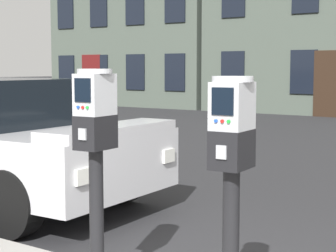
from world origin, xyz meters
name	(u,v)px	position (x,y,z in m)	size (l,w,h in m)	color
parking_meter_near_kerb	(95,139)	(-0.85, -0.16, 1.10)	(0.23, 0.26, 1.40)	black
parking_meter_twin_adjacent	(232,157)	(0.10, -0.16, 1.08)	(0.23, 0.26, 1.36)	black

